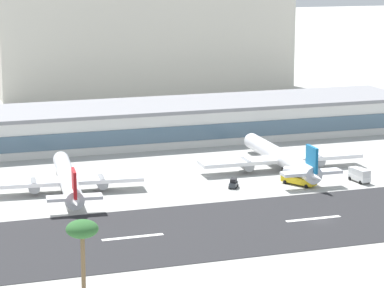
{
  "coord_description": "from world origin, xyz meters",
  "views": [
    {
      "loc": [
        -77.51,
        -151.92,
        51.94
      ],
      "look_at": [
        -14.14,
        39.38,
        8.73
      ],
      "focal_mm": 81.67,
      "sensor_mm": 36.0,
      "label": 1
    }
  ],
  "objects_px": {
    "terminal_building": "(134,123)",
    "distant_hotel_block": "(145,31)",
    "airliner_red_tail_gate_0": "(68,180)",
    "airliner_blue_tail_gate_1": "(283,158)",
    "service_baggage_tug_0": "(233,183)",
    "service_fuel_truck_2": "(299,177)",
    "palm_tree_2": "(82,232)",
    "service_box_truck_1": "(359,174)"
  },
  "relations": [
    {
      "from": "terminal_building",
      "to": "distant_hotel_block",
      "type": "height_order",
      "value": "distant_hotel_block"
    },
    {
      "from": "airliner_red_tail_gate_0",
      "to": "airliner_blue_tail_gate_1",
      "type": "relative_size",
      "value": 0.95
    },
    {
      "from": "distant_hotel_block",
      "to": "service_baggage_tug_0",
      "type": "distance_m",
      "value": 152.85
    },
    {
      "from": "airliner_blue_tail_gate_1",
      "to": "service_fuel_truck_2",
      "type": "height_order",
      "value": "airliner_blue_tail_gate_1"
    },
    {
      "from": "service_fuel_truck_2",
      "to": "palm_tree_2",
      "type": "xyz_separation_m",
      "value": [
        -62.28,
        -57.69,
        10.44
      ]
    },
    {
      "from": "service_box_truck_1",
      "to": "distant_hotel_block",
      "type": "bearing_deg",
      "value": -3.19
    },
    {
      "from": "airliner_red_tail_gate_0",
      "to": "service_fuel_truck_2",
      "type": "height_order",
      "value": "airliner_red_tail_gate_0"
    },
    {
      "from": "airliner_red_tail_gate_0",
      "to": "terminal_building",
      "type": "bearing_deg",
      "value": -23.76
    },
    {
      "from": "service_baggage_tug_0",
      "to": "terminal_building",
      "type": "bearing_deg",
      "value": -139.17
    },
    {
      "from": "terminal_building",
      "to": "service_fuel_truck_2",
      "type": "relative_size",
      "value": 19.4
    },
    {
      "from": "distant_hotel_block",
      "to": "service_baggage_tug_0",
      "type": "height_order",
      "value": "distant_hotel_block"
    },
    {
      "from": "palm_tree_2",
      "to": "terminal_building",
      "type": "bearing_deg",
      "value": 71.99
    },
    {
      "from": "service_baggage_tug_0",
      "to": "palm_tree_2",
      "type": "relative_size",
      "value": 0.25
    },
    {
      "from": "airliner_blue_tail_gate_1",
      "to": "terminal_building",
      "type": "bearing_deg",
      "value": 31.58
    },
    {
      "from": "terminal_building",
      "to": "airliner_red_tail_gate_0",
      "type": "height_order",
      "value": "terminal_building"
    },
    {
      "from": "terminal_building",
      "to": "palm_tree_2",
      "type": "relative_size",
      "value": 11.71
    },
    {
      "from": "service_box_truck_1",
      "to": "palm_tree_2",
      "type": "relative_size",
      "value": 0.44
    },
    {
      "from": "terminal_building",
      "to": "airliner_blue_tail_gate_1",
      "type": "xyz_separation_m",
      "value": [
        26.3,
        -45.65,
        -2.2
      ]
    },
    {
      "from": "airliner_red_tail_gate_0",
      "to": "palm_tree_2",
      "type": "distance_m",
      "value": 68.9
    },
    {
      "from": "airliner_blue_tail_gate_1",
      "to": "palm_tree_2",
      "type": "bearing_deg",
      "value": 139.7
    },
    {
      "from": "distant_hotel_block",
      "to": "airliner_red_tail_gate_0",
      "type": "height_order",
      "value": "distant_hotel_block"
    },
    {
      "from": "distant_hotel_block",
      "to": "service_box_truck_1",
      "type": "distance_m",
      "value": 155.89
    },
    {
      "from": "service_baggage_tug_0",
      "to": "service_box_truck_1",
      "type": "bearing_deg",
      "value": 114.1
    },
    {
      "from": "terminal_building",
      "to": "palm_tree_2",
      "type": "distance_m",
      "value": 123.65
    },
    {
      "from": "distant_hotel_block",
      "to": "airliner_blue_tail_gate_1",
      "type": "bearing_deg",
      "value": -91.18
    },
    {
      "from": "palm_tree_2",
      "to": "airliner_red_tail_gate_0",
      "type": "bearing_deg",
      "value": 81.57
    },
    {
      "from": "palm_tree_2",
      "to": "service_box_truck_1",
      "type": "bearing_deg",
      "value": 35.95
    },
    {
      "from": "service_baggage_tug_0",
      "to": "service_box_truck_1",
      "type": "height_order",
      "value": "service_box_truck_1"
    },
    {
      "from": "airliner_blue_tail_gate_1",
      "to": "service_box_truck_1",
      "type": "relative_size",
      "value": 7.47
    },
    {
      "from": "distant_hotel_block",
      "to": "airliner_blue_tail_gate_1",
      "type": "height_order",
      "value": "distant_hotel_block"
    },
    {
      "from": "airliner_blue_tail_gate_1",
      "to": "palm_tree_2",
      "type": "relative_size",
      "value": 3.26
    },
    {
      "from": "service_box_truck_1",
      "to": "palm_tree_2",
      "type": "bearing_deg",
      "value": 119.12
    },
    {
      "from": "service_baggage_tug_0",
      "to": "palm_tree_2",
      "type": "height_order",
      "value": "palm_tree_2"
    },
    {
      "from": "terminal_building",
      "to": "airliner_red_tail_gate_0",
      "type": "distance_m",
      "value": 57.34
    },
    {
      "from": "service_box_truck_1",
      "to": "airliner_red_tail_gate_0",
      "type": "bearing_deg",
      "value": 73.38
    },
    {
      "from": "airliner_red_tail_gate_0",
      "to": "service_baggage_tug_0",
      "type": "height_order",
      "value": "airliner_red_tail_gate_0"
    },
    {
      "from": "palm_tree_2",
      "to": "service_baggage_tug_0",
      "type": "bearing_deg",
      "value": 52.03
    },
    {
      "from": "distant_hotel_block",
      "to": "service_baggage_tug_0",
      "type": "relative_size",
      "value": 32.28
    },
    {
      "from": "distant_hotel_block",
      "to": "service_box_truck_1",
      "type": "relative_size",
      "value": 18.41
    },
    {
      "from": "terminal_building",
      "to": "distant_hotel_block",
      "type": "distance_m",
      "value": 98.77
    },
    {
      "from": "service_baggage_tug_0",
      "to": "service_fuel_truck_2",
      "type": "relative_size",
      "value": 0.41
    },
    {
      "from": "service_fuel_truck_2",
      "to": "service_baggage_tug_0",
      "type": "bearing_deg",
      "value": -129.47
    }
  ]
}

